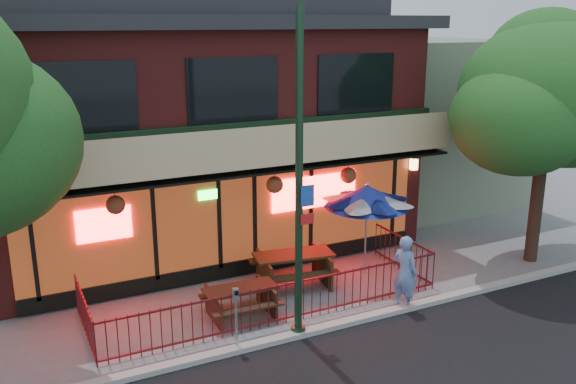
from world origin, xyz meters
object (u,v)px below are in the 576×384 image
object	(u,v)px
patio_umbrella	(367,196)
pedestrian	(405,272)
picnic_table_left	(241,297)
picnic_table_right	(294,264)
street_light	(299,197)
street_tree_right	(548,86)
parking_meter_near	(236,309)

from	to	relation	value
patio_umbrella	pedestrian	world-z (taller)	patio_umbrella
picnic_table_left	picnic_table_right	distance (m)	2.14
street_light	picnic_table_right	bearing A→B (deg)	65.54
street_tree_right	pedestrian	distance (m)	6.64
street_tree_right	patio_umbrella	distance (m)	5.73
patio_umbrella	picnic_table_right	bearing A→B (deg)	175.88
street_light	picnic_table_left	bearing A→B (deg)	120.13
picnic_table_left	picnic_table_right	xyz separation A→B (m)	(1.89, 1.01, 0.10)
street_light	patio_umbrella	size ratio (longest dim) A/B	2.74
street_light	picnic_table_right	world-z (taller)	street_light
picnic_table_left	pedestrian	distance (m)	3.92
street_tree_right	pedestrian	world-z (taller)	street_tree_right
street_tree_right	parking_meter_near	xyz separation A→B (m)	(-9.49, -0.99, -4.02)
picnic_table_right	patio_umbrella	world-z (taller)	patio_umbrella
street_light	picnic_table_right	size ratio (longest dim) A/B	3.10
street_light	patio_umbrella	distance (m)	4.01
patio_umbrella	pedestrian	size ratio (longest dim) A/B	1.40
patio_umbrella	parking_meter_near	size ratio (longest dim) A/B	1.84
parking_meter_near	picnic_table_right	bearing A→B (deg)	43.25
street_tree_right	patio_umbrella	xyz separation A→B (m)	(-4.86, 1.25, -2.77)
pedestrian	parking_meter_near	size ratio (longest dim) A/B	1.31
picnic_table_left	parking_meter_near	distance (m)	1.60
picnic_table_right	parking_meter_near	world-z (taller)	parking_meter_near
street_tree_right	picnic_table_left	world-z (taller)	street_tree_right
picnic_table_left	parking_meter_near	bearing A→B (deg)	-115.19
street_tree_right	picnic_table_right	xyz separation A→B (m)	(-6.95, 1.40, -4.39)
picnic_table_right	pedestrian	world-z (taller)	pedestrian
picnic_table_left	patio_umbrella	distance (m)	4.42
picnic_table_left	patio_umbrella	bearing A→B (deg)	12.14
patio_umbrella	pedestrian	xyz separation A→B (m)	(-0.32, -2.19, -1.27)
street_tree_right	patio_umbrella	size ratio (longest dim) A/B	2.74
picnic_table_left	pedestrian	size ratio (longest dim) A/B	0.95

